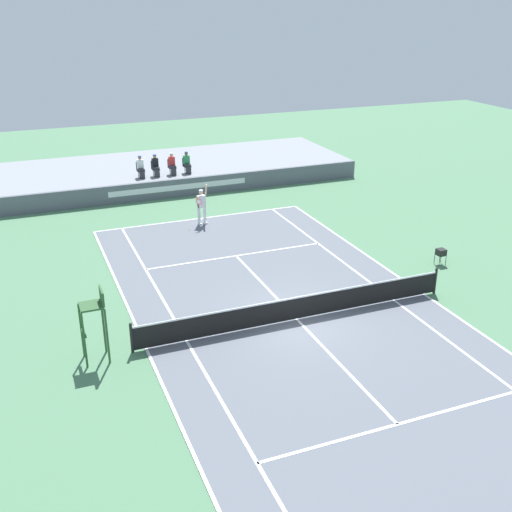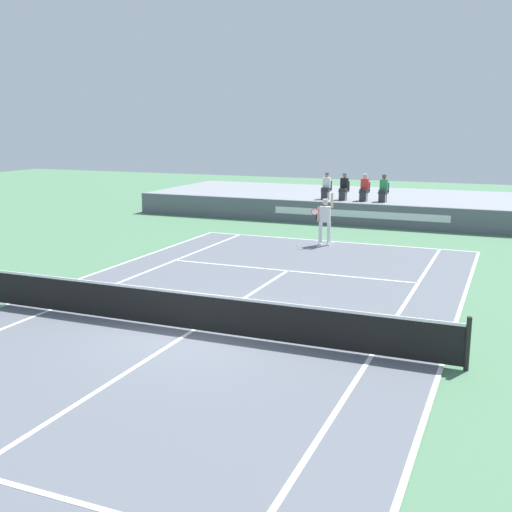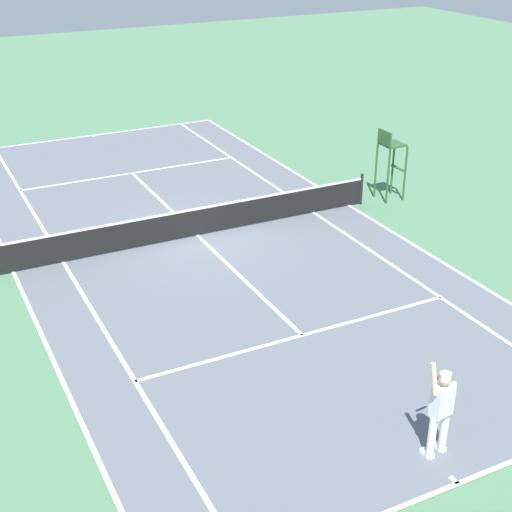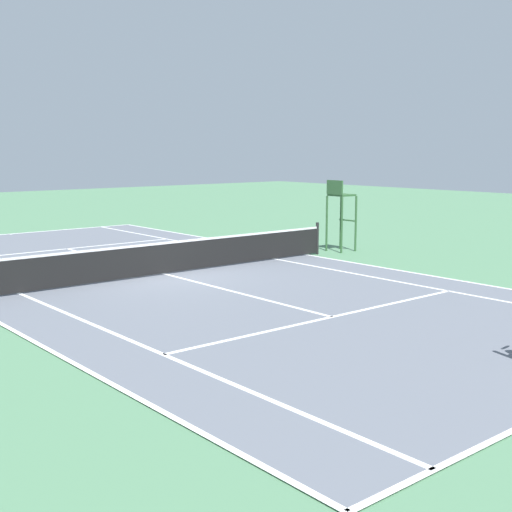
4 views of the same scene
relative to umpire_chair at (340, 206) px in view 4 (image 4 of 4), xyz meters
The scene contains 4 objects.
ground_plane 7.19m from the umpire_chair, ahead, with size 80.00×80.00×0.00m, color #4C7A56.
court 7.19m from the umpire_chair, ahead, with size 11.08×23.88×0.03m.
net 7.10m from the umpire_chair, ahead, with size 11.98×0.10×1.07m.
umpire_chair is the anchor object (origin of this frame).
Camera 4 is at (10.08, 16.02, 3.48)m, focal length 47.99 mm.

